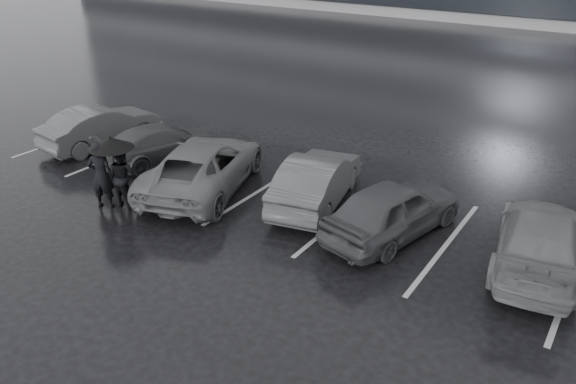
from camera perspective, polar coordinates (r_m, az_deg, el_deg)
The scene contains 11 objects.
ground at distance 13.51m, azimuth -1.67°, elevation -5.95°, with size 160.00×160.00×0.00m, color black.
car_main at distance 14.08m, azimuth 10.62°, elevation -1.70°, with size 1.67×4.15×1.41m, color black.
car_west_a at distance 15.46m, azimuth 2.93°, elevation 1.26°, with size 1.47×4.22×1.39m, color #2B2B2D.
car_west_b at distance 16.47m, azimuth -8.58°, elevation 2.64°, with size 2.37×5.13×1.43m, color #444446.
car_west_c at distance 18.82m, azimuth -12.83°, elevation 4.89°, with size 1.67×4.12×1.19m, color black.
car_west_d at distance 20.66m, azimuth -18.47°, elevation 6.35°, with size 1.47×4.21×1.39m, color #2B2B2D.
car_east at distance 13.85m, azimuth 24.27°, elevation -4.44°, with size 1.85×4.55×1.32m, color #444446.
pedestrian_left at distance 15.91m, azimuth -18.45°, elevation 1.58°, with size 0.68×0.45×1.88m, color black.
pedestrian_right at distance 15.88m, azimuth -16.42°, elevation 1.53°, with size 0.84×0.65×1.72m, color black.
umbrella at distance 15.55m, azimuth -17.55°, elevation 4.78°, with size 1.19×1.19×2.02m.
stall_stripes at distance 15.71m, azimuth 1.17°, elevation -1.10°, with size 19.72×5.00×0.00m.
Camera 1 is at (6.67, -9.37, 7.09)m, focal length 35.00 mm.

